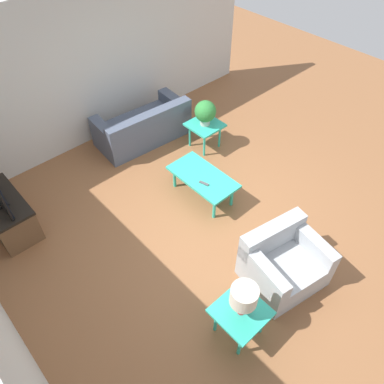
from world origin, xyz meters
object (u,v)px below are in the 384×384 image
potted_plant (205,112)px  table_lamp (244,297)px  side_table_plant (205,127)px  coffee_table (203,178)px  tv_stand_chest (6,213)px  sofa (144,127)px  armchair (282,262)px  side_table_lamp (240,314)px

potted_plant → table_lamp: (-2.88, 2.20, 0.06)m
side_table_plant → table_lamp: bearing=142.7°
side_table_plant → potted_plant: potted_plant is taller
coffee_table → tv_stand_chest: 3.00m
sofa → tv_stand_chest: sofa is taller
sofa → potted_plant: (-0.93, -0.71, 0.47)m
coffee_table → tv_stand_chest: tv_stand_chest is taller
coffee_table → armchair: bearing=171.2°
armchair → table_lamp: size_ratio=2.37×
side_table_plant → tv_stand_chest: 3.58m
sofa → side_table_plant: (-0.93, -0.71, 0.15)m
tv_stand_chest → potted_plant: potted_plant is taller
armchair → side_table_plant: armchair is taller
coffee_table → table_lamp: size_ratio=2.45×
armchair → coffee_table: (1.82, -0.28, 0.07)m
coffee_table → side_table_plant: side_table_plant is taller
side_table_plant → side_table_lamp: bearing=142.7°
armchair → tv_stand_chest: armchair is taller
table_lamp → potted_plant: bearing=-37.3°
sofa → coffee_table: (-1.84, 0.21, 0.10)m
armchair → potted_plant: 3.03m
armchair → coffee_table: bearing=91.9°
sofa → armchair: 3.70m
sofa → coffee_table: size_ratio=1.58×
tv_stand_chest → table_lamp: table_lamp is taller
side_table_lamp → sofa: bearing=-21.3°
coffee_table → table_lamp: (-1.97, 1.28, 0.44)m
armchair → potted_plant: (2.74, -1.21, 0.45)m
side_table_plant → table_lamp: 3.65m
sofa → side_table_plant: size_ratio=3.11×
sofa → side_table_lamp: size_ratio=3.11×
side_table_plant → side_table_lamp: size_ratio=1.00×
coffee_table → side_table_lamp: side_table_lamp is taller
potted_plant → side_table_lamp: bearing=142.7°
table_lamp → side_table_plant: bearing=-37.3°
tv_stand_chest → table_lamp: (-3.45, -1.33, 0.52)m
table_lamp → sofa: bearing=-21.3°
armchair → table_lamp: bearing=-161.0°
side_table_plant → table_lamp: size_ratio=1.24×
coffee_table → side_table_plant: size_ratio=1.97×
armchair → coffee_table: size_ratio=0.97×
side_table_plant → potted_plant: bearing=90.0°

